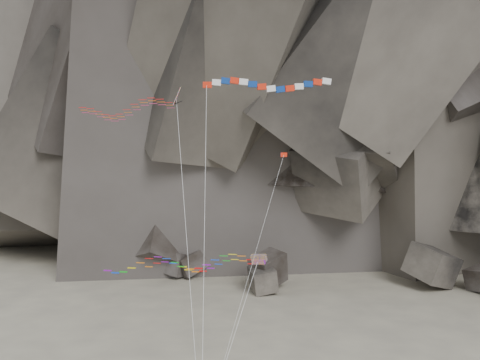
% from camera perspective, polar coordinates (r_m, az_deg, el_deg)
% --- Properties ---
extents(headland, '(110.00, 70.00, 84.00)m').
position_cam_1_polar(headland, '(119.11, 7.04, 14.28)').
color(headland, '#585048').
rests_on(headland, ground).
extents(boulder_field, '(63.73, 16.82, 8.78)m').
position_cam_1_polar(boulder_field, '(85.06, 7.23, -8.77)').
color(boulder_field, '#47423F').
rests_on(boulder_field, ground).
extents(delta_kite, '(16.77, 15.88, 23.91)m').
position_cam_1_polar(delta_kite, '(55.81, -11.12, 6.64)').
color(delta_kite, red).
rests_on(delta_kite, ground).
extents(banner_kite, '(10.50, 16.12, 24.38)m').
position_cam_1_polar(banner_kite, '(50.86, 2.51, 8.92)').
color(banner_kite, red).
rests_on(banner_kite, ground).
extents(parafoil_kite, '(13.97, 10.67, 10.21)m').
position_cam_1_polar(parafoil_kite, '(49.48, -6.11, -7.85)').
color(parafoil_kite, gold).
rests_on(parafoil_kite, ground).
extents(pennant_kite, '(3.10, 16.05, 18.04)m').
position_cam_1_polar(pennant_kite, '(49.44, 2.86, -2.00)').
color(pennant_kite, red).
rests_on(pennant_kite, ground).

